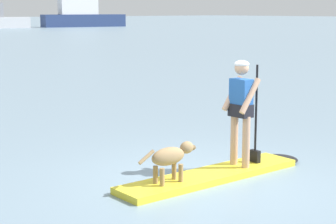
{
  "coord_description": "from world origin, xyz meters",
  "views": [
    {
      "loc": [
        -5.97,
        -6.04,
        2.53
      ],
      "look_at": [
        0.0,
        1.0,
        0.9
      ],
      "focal_mm": 61.73,
      "sensor_mm": 36.0,
      "label": 1
    }
  ],
  "objects_px": {
    "paddleboard": "(221,173)",
    "person_paddler": "(242,106)",
    "dog": "(171,157)",
    "moored_boat_far_starboard": "(82,16)"
  },
  "relations": [
    {
      "from": "dog",
      "to": "moored_boat_far_starboard",
      "type": "height_order",
      "value": "moored_boat_far_starboard"
    },
    {
      "from": "dog",
      "to": "moored_boat_far_starboard",
      "type": "relative_size",
      "value": 0.08
    },
    {
      "from": "paddleboard",
      "to": "dog",
      "type": "height_order",
      "value": "dog"
    },
    {
      "from": "paddleboard",
      "to": "person_paddler",
      "type": "distance_m",
      "value": 1.1
    },
    {
      "from": "moored_boat_far_starboard",
      "to": "dog",
      "type": "bearing_deg",
      "value": -121.14
    },
    {
      "from": "paddleboard",
      "to": "person_paddler",
      "type": "height_order",
      "value": "person_paddler"
    },
    {
      "from": "person_paddler",
      "to": "moored_boat_far_starboard",
      "type": "xyz_separation_m",
      "value": [
        41.36,
        70.84,
        0.53
      ]
    },
    {
      "from": "paddleboard",
      "to": "dog",
      "type": "distance_m",
      "value": 1.09
    },
    {
      "from": "dog",
      "to": "moored_boat_far_starboard",
      "type": "bearing_deg",
      "value": 58.86
    },
    {
      "from": "paddleboard",
      "to": "person_paddler",
      "type": "relative_size",
      "value": 2.09
    }
  ]
}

